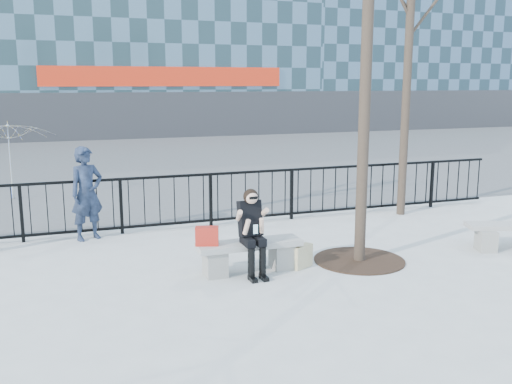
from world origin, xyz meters
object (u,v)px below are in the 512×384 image
object	(u,v)px
bench_second	(509,233)
seated_woman	(252,233)
bench_main	(249,253)
standing_man	(87,193)

from	to	relation	value
bench_second	seated_woman	size ratio (longest dim) A/B	1.13
bench_main	seated_woman	world-z (taller)	seated_woman
bench_second	bench_main	bearing A→B (deg)	-165.05
standing_man	seated_woman	bearing A→B (deg)	-77.24
bench_second	standing_man	size ratio (longest dim) A/B	0.86
seated_woman	bench_main	bearing A→B (deg)	90.00
seated_woman	bench_second	bearing A→B (deg)	-2.05
bench_main	bench_second	size ratio (longest dim) A/B	1.09
bench_main	standing_man	xyz separation A→B (m)	(-2.24, 2.80, 0.58)
bench_main	bench_second	distance (m)	4.81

